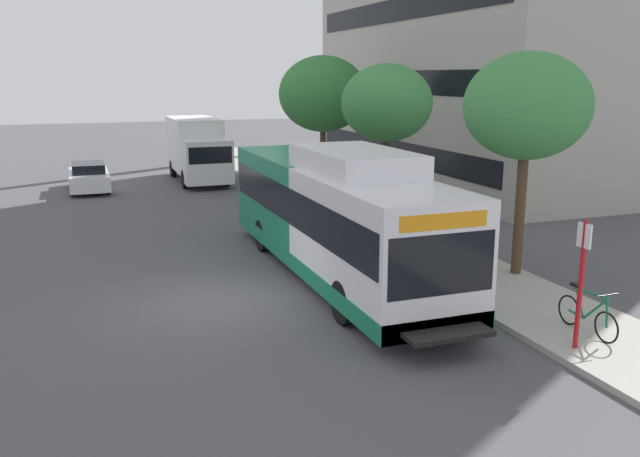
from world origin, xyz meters
TOP-DOWN VIEW (x-y plane):
  - ground_plane at (0.00, 8.00)m, footprint 120.00×120.00m
  - sidewalk_curb at (7.00, 6.00)m, footprint 3.00×56.00m
  - transit_bus at (3.52, 1.14)m, footprint 2.58×12.25m
  - bus_stop_sign_pole at (6.07, -5.51)m, footprint 0.10×0.36m
  - bicycle_parked at (6.80, -4.99)m, footprint 0.52×1.76m
  - street_tree_near_stop at (8.14, -0.77)m, footprint 3.29×3.29m
  - street_tree_mid_block at (7.95, 7.18)m, footprint 3.38×3.38m
  - street_tree_far_block at (8.13, 14.40)m, footprint 4.16×4.16m
  - parked_car_far_lane at (-2.49, 18.33)m, footprint 1.80×4.50m
  - box_truck_background at (3.00, 19.55)m, footprint 2.32×7.01m

SIDE VIEW (x-z plane):
  - ground_plane at x=0.00m, z-range 0.00..0.00m
  - sidewalk_curb at x=7.00m, z-range 0.00..0.14m
  - bicycle_parked at x=6.80m, z-range 0.05..1.07m
  - parked_car_far_lane at x=-2.49m, z-range 0.00..1.33m
  - bus_stop_sign_pole at x=6.07m, z-range 0.35..2.95m
  - transit_bus at x=3.52m, z-range -0.12..3.53m
  - box_truck_background at x=3.00m, z-range 0.12..3.37m
  - street_tree_mid_block at x=7.95m, z-range 1.56..7.31m
  - street_tree_far_block at x=8.13m, z-range 1.48..7.71m
  - street_tree_near_stop at x=8.14m, z-range 1.68..7.60m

